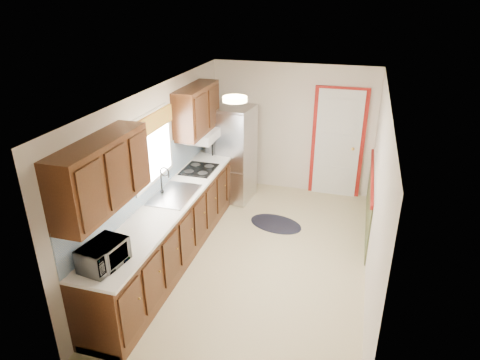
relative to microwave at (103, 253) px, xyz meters
The scene contains 8 objects.
room_shell 2.29m from the microwave, 58.39° to the left, with size 3.20×5.20×2.52m.
kitchen_run 1.69m from the microwave, 91.22° to the left, with size 0.63×4.00×2.20m.
back_wall_trim 4.71m from the microwave, 62.21° to the left, with size 1.12×2.30×2.08m.
ceiling_fixture 2.33m from the microwave, 62.78° to the left, with size 0.30×0.30×0.06m, color #FFD88C.
microwave is the anchor object (origin of this frame).
refrigerator 3.76m from the microwave, 86.29° to the left, with size 0.80×0.77×1.73m.
rug 3.39m from the microwave, 67.23° to the left, with size 0.89×0.57×0.01m, color black.
cooktop 2.70m from the microwave, 89.79° to the left, with size 0.49×0.59×0.02m, color black.
Camera 1 is at (1.18, -5.12, 3.58)m, focal length 32.00 mm.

